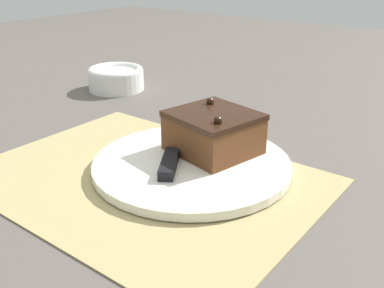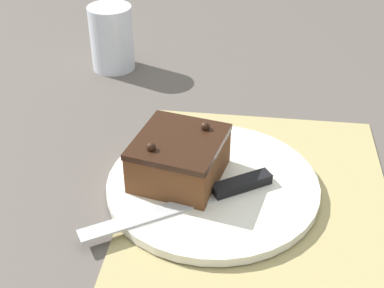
{
  "view_description": "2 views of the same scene",
  "coord_description": "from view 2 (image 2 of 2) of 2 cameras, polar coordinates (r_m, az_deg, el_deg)",
  "views": [
    {
      "loc": [
        -0.38,
        0.39,
        0.29
      ],
      "look_at": [
        -0.06,
        -0.02,
        0.06
      ],
      "focal_mm": 42.0,
      "sensor_mm": 36.0,
      "label": 1
    },
    {
      "loc": [
        0.52,
        -0.02,
        0.45
      ],
      "look_at": [
        -0.05,
        -0.09,
        0.06
      ],
      "focal_mm": 50.0,
      "sensor_mm": 36.0,
      "label": 2
    }
  ],
  "objects": [
    {
      "name": "serving_knife",
      "position": [
        0.68,
        2.11,
        -5.35
      ],
      "size": [
        0.16,
        0.23,
        0.01
      ],
      "rotation": [
        0.0,
        0.0,
        3.71
      ],
      "color": "black",
      "rests_on": "cake_plate"
    },
    {
      "name": "ground_plane",
      "position": [
        0.69,
        6.96,
        -7.22
      ],
      "size": [
        3.0,
        3.0,
        0.0
      ],
      "primitive_type": "plane",
      "color": "#544C47"
    },
    {
      "name": "placemat_woven",
      "position": [
        0.68,
        6.97,
        -7.1
      ],
      "size": [
        0.46,
        0.34,
        0.0
      ],
      "primitive_type": "cube",
      "color": "tan",
      "rests_on": "ground_plane"
    },
    {
      "name": "cake_plate",
      "position": [
        0.71,
        2.22,
        -4.36
      ],
      "size": [
        0.28,
        0.28,
        0.01
      ],
      "color": "white",
      "rests_on": "placemat_woven"
    },
    {
      "name": "chocolate_cake",
      "position": [
        0.69,
        -1.37,
        -1.47
      ],
      "size": [
        0.13,
        0.13,
        0.07
      ],
      "rotation": [
        0.0,
        0.0,
        -0.21
      ],
      "color": "brown",
      "rests_on": "cake_plate"
    },
    {
      "name": "drinking_glass",
      "position": [
        1.01,
        -8.56,
        11.12
      ],
      "size": [
        0.08,
        0.08,
        0.12
      ],
      "color": "white",
      "rests_on": "ground_plane"
    }
  ]
}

